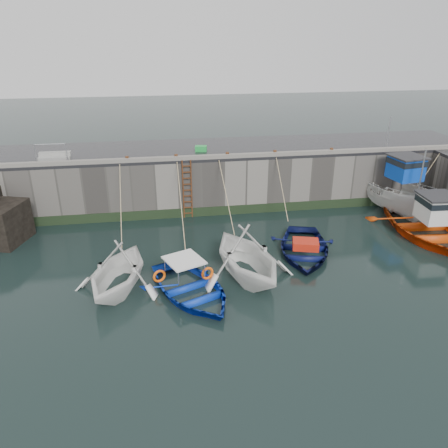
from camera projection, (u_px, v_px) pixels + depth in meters
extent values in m
plane|color=black|center=(270.00, 324.00, 15.12)|extent=(120.00, 120.00, 0.00)
cube|color=slate|center=(218.00, 175.00, 25.80)|extent=(30.00, 5.00, 3.00)
cube|color=black|center=(217.00, 149.00, 25.16)|extent=(30.00, 5.00, 0.16)
cube|color=slate|center=(224.00, 156.00, 22.97)|extent=(30.00, 0.30, 0.20)
cube|color=black|center=(224.00, 210.00, 24.01)|extent=(30.00, 0.08, 0.50)
cylinder|color=#3F1E0F|center=(183.00, 190.00, 23.11)|extent=(0.07, 0.07, 3.20)
cylinder|color=#3F1E0F|center=(191.00, 189.00, 23.18)|extent=(0.07, 0.07, 3.20)
cube|color=#3F1E0F|center=(188.00, 213.00, 23.67)|extent=(0.44, 0.06, 0.05)
cube|color=#3F1E0F|center=(188.00, 207.00, 23.54)|extent=(0.44, 0.06, 0.05)
cube|color=#3F1E0F|center=(188.00, 202.00, 23.41)|extent=(0.44, 0.06, 0.05)
cube|color=#3F1E0F|center=(188.00, 196.00, 23.27)|extent=(0.44, 0.06, 0.05)
cube|color=#3F1E0F|center=(187.00, 190.00, 23.14)|extent=(0.44, 0.06, 0.05)
cube|color=#3F1E0F|center=(187.00, 184.00, 23.01)|extent=(0.44, 0.06, 0.05)
cube|color=#3F1E0F|center=(187.00, 178.00, 22.87)|extent=(0.44, 0.06, 0.05)
cube|color=#3F1E0F|center=(187.00, 172.00, 22.74)|extent=(0.44, 0.06, 0.05)
cube|color=#3F1E0F|center=(187.00, 166.00, 22.60)|extent=(0.44, 0.06, 0.05)
imported|color=white|center=(120.00, 288.00, 17.20)|extent=(4.81, 5.19, 2.25)
imported|color=#0B31B1|center=(191.00, 294.00, 16.85)|extent=(4.86, 5.57, 0.96)
imported|color=white|center=(246.00, 276.00, 18.06)|extent=(5.19, 5.67, 2.52)
imported|color=#0A1143|center=(303.00, 253.00, 19.95)|extent=(4.45, 5.36, 0.96)
imported|color=silver|center=(393.00, 196.00, 24.51)|extent=(3.19, 6.36, 2.35)
cube|color=#0C3EBB|center=(406.00, 168.00, 23.27)|extent=(1.61, 1.70, 1.20)
cube|color=black|center=(407.00, 162.00, 23.13)|extent=(1.68, 1.76, 0.28)
cube|color=#262628|center=(408.00, 156.00, 23.01)|extent=(1.84, 1.92, 0.08)
cylinder|color=#A5A8AD|center=(387.00, 144.00, 24.47)|extent=(0.08, 0.08, 3.00)
imported|color=#D6430B|center=(425.00, 228.00, 21.75)|extent=(4.98, 6.69, 1.33)
cube|color=silver|center=(436.00, 209.00, 20.70)|extent=(1.49, 1.59, 1.20)
cube|color=black|center=(438.00, 202.00, 20.56)|extent=(1.56, 1.65, 0.28)
cube|color=#262628|center=(439.00, 196.00, 20.44)|extent=(1.70, 1.80, 0.08)
cylinder|color=#A5A8AD|center=(421.00, 179.00, 21.97)|extent=(0.08, 0.08, 3.00)
cube|color=green|center=(201.00, 149.00, 24.28)|extent=(0.69, 0.49, 0.30)
cylinder|color=#A5A8AD|center=(35.00, 154.00, 21.85)|extent=(0.05, 0.05, 1.00)
cylinder|color=#A5A8AD|center=(66.00, 153.00, 22.06)|extent=(0.05, 0.05, 1.00)
cylinder|color=#A5A8AD|center=(49.00, 144.00, 21.77)|extent=(1.50, 0.05, 0.05)
cube|color=gray|center=(54.00, 159.00, 22.57)|extent=(1.60, 0.35, 0.18)
cube|color=gray|center=(55.00, 154.00, 22.81)|extent=(1.60, 0.35, 0.18)
cylinder|color=#3F1E0F|center=(127.00, 159.00, 22.32)|extent=(0.18, 0.18, 0.28)
cylinder|color=#3F1E0F|center=(176.00, 157.00, 22.68)|extent=(0.18, 0.18, 0.28)
cylinder|color=#3F1E0F|center=(227.00, 155.00, 23.07)|extent=(0.18, 0.18, 0.28)
cylinder|color=#3F1E0F|center=(275.00, 153.00, 23.45)|extent=(0.18, 0.18, 0.28)
cylinder|color=#3F1E0F|center=(331.00, 151.00, 23.91)|extent=(0.18, 0.18, 0.28)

